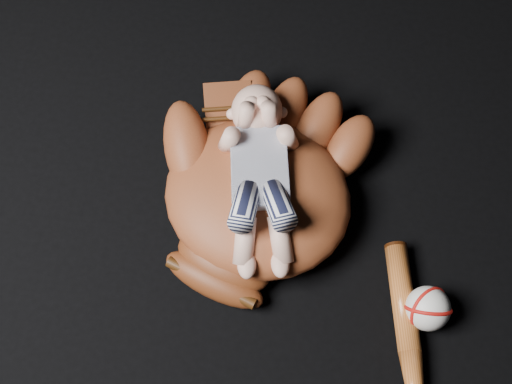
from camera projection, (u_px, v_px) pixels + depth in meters
The scene contains 4 objects.
baseball_glove at pixel (258, 192), 1.35m from camera, with size 0.45×0.51×0.16m, color maroon, non-canonical shape.
newborn_baby at pixel (260, 181), 1.30m from camera, with size 0.17×0.37×0.15m, color #DEA68F, non-canonical shape.
baseball_bat at pixel (412, 366), 1.27m from camera, with size 0.04×0.46×0.04m, color #A95420, non-canonical shape.
baseball at pixel (428, 308), 1.29m from camera, with size 0.08×0.08×0.08m, color white.
Camera 1 is at (0.02, -0.41, 1.30)m, focal length 50.00 mm.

